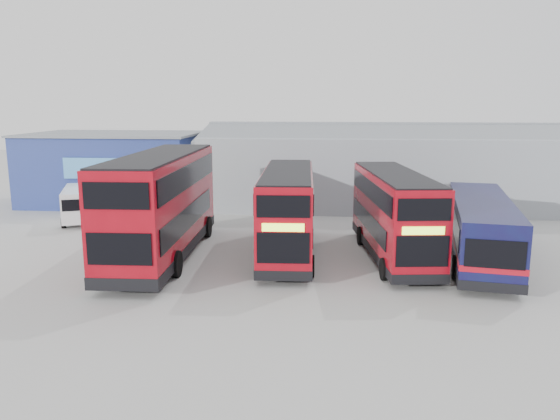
% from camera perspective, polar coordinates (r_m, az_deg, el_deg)
% --- Properties ---
extents(ground_plane, '(120.00, 120.00, 0.00)m').
position_cam_1_polar(ground_plane, '(22.43, 0.29, -7.96)').
color(ground_plane, '#979792').
rests_on(ground_plane, ground).
extents(office_block, '(12.30, 8.32, 5.12)m').
position_cam_1_polar(office_block, '(42.44, -16.75, 4.29)').
color(office_block, navy).
rests_on(office_block, ground).
extents(maintenance_shed, '(30.50, 12.00, 5.89)m').
position_cam_1_polar(maintenance_shed, '(41.84, 13.72, 4.38)').
color(maintenance_shed, gray).
rests_on(maintenance_shed, ground).
extents(double_decker_left, '(3.29, 11.89, 4.99)m').
position_cam_1_polar(double_decker_left, '(26.49, -12.26, 0.34)').
color(double_decker_left, maroon).
rests_on(double_decker_left, ground).
extents(double_decker_centre, '(2.83, 9.96, 4.17)m').
position_cam_1_polar(double_decker_centre, '(26.36, 0.80, -0.36)').
color(double_decker_centre, maroon).
rests_on(double_decker_centre, ground).
extents(double_decker_right, '(3.46, 9.93, 4.12)m').
position_cam_1_polar(double_decker_right, '(26.46, 11.81, -0.61)').
color(double_decker_right, maroon).
rests_on(double_decker_right, ground).
extents(single_decker_blue, '(4.28, 11.13, 2.95)m').
position_cam_1_polar(single_decker_blue, '(27.13, 20.23, -2.04)').
color(single_decker_blue, '#0D143D').
rests_on(single_decker_blue, ground).
extents(panel_van, '(3.52, 5.17, 2.11)m').
position_cam_1_polar(panel_van, '(36.18, -20.09, 0.70)').
color(panel_van, white).
rests_on(panel_van, ground).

